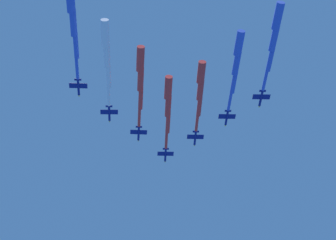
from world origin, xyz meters
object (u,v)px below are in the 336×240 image
(jet_port_outer, at_px, (73,23))
(jet_lead, at_px, (168,106))
(jet_starboard_mid, at_px, (236,64))
(jet_starboard_inner, at_px, (200,90))
(jet_port_inner, at_px, (140,80))
(jet_starboard_outer, at_px, (274,39))
(jet_port_mid, at_px, (107,55))

(jet_port_outer, bearing_deg, jet_lead, -63.30)
(jet_starboard_mid, bearing_deg, jet_starboard_inner, 29.40)
(jet_lead, xyz_separation_m, jet_starboard_mid, (-31.98, -20.96, -0.44))
(jet_lead, bearing_deg, jet_port_inner, 118.80)
(jet_starboard_outer, bearing_deg, jet_port_mid, 64.07)
(jet_starboard_inner, xyz_separation_m, jet_starboard_mid, (-18.00, -10.14, 0.70))
(jet_starboard_inner, distance_m, jet_port_outer, 63.92)
(jet_port_inner, distance_m, jet_port_outer, 38.96)
(jet_starboard_inner, bearing_deg, jet_lead, 37.73)
(jet_port_inner, distance_m, jet_starboard_outer, 61.78)
(jet_lead, relative_size, jet_starboard_mid, 1.02)
(jet_starboard_inner, bearing_deg, jet_port_outer, 100.95)
(jet_starboard_mid, xyz_separation_m, jet_starboard_outer, (-16.80, -9.66, -1.10))
(jet_port_inner, height_order, jet_port_mid, jet_port_inner)
(jet_port_outer, bearing_deg, jet_starboard_mid, -94.60)
(jet_port_mid, distance_m, jet_starboard_outer, 72.56)
(jet_port_inner, distance_m, jet_port_mid, 19.56)
(jet_starboard_outer, bearing_deg, jet_lead, 32.11)
(jet_lead, distance_m, jet_port_mid, 38.64)
(jet_starboard_inner, height_order, jet_starboard_mid, jet_starboard_mid)
(jet_starboard_inner, xyz_separation_m, jet_starboard_outer, (-34.80, -19.80, -0.41))
(jet_lead, bearing_deg, jet_starboard_outer, -147.89)
(jet_port_inner, xyz_separation_m, jet_port_mid, (-7.80, 17.82, -2.06))
(jet_lead, xyz_separation_m, jet_port_inner, (-9.25, 16.82, 0.55))
(jet_port_outer, bearing_deg, jet_port_mid, -62.33)
(jet_starboard_inner, distance_m, jet_starboard_outer, 40.04)
(jet_port_mid, bearing_deg, jet_port_inner, -66.35)
(jet_port_inner, height_order, jet_starboard_inner, jet_port_inner)
(jet_lead, distance_m, jet_port_outer, 58.13)
(jet_port_inner, xyz_separation_m, jet_starboard_outer, (-39.53, -47.43, -2.09))
(jet_starboard_inner, height_order, jet_starboard_outer, jet_starboard_inner)
(jet_port_inner, bearing_deg, jet_port_mid, 113.65)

